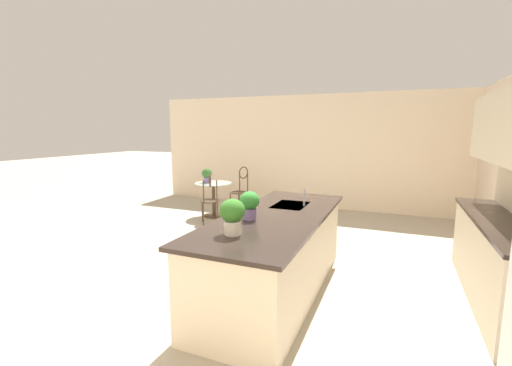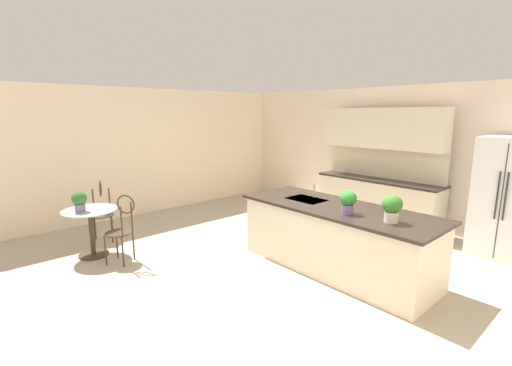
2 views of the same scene
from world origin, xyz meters
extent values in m
plane|color=#B2A893|center=(0.00, 0.00, 0.00)|extent=(40.00, 40.00, 0.00)
cube|color=beige|center=(-4.26, 0.00, 1.35)|extent=(0.12, 7.80, 2.70)
cube|color=beige|center=(0.30, 0.85, 0.44)|extent=(2.70, 0.96, 0.88)
cube|color=#2D231E|center=(0.30, 0.85, 0.90)|extent=(2.80, 1.06, 0.04)
cube|color=#B2B5BA|center=(-0.25, 0.85, 0.91)|extent=(0.56, 0.40, 0.03)
cube|color=beige|center=(-0.40, 3.20, 0.44)|extent=(2.40, 0.60, 0.88)
cube|color=#2D231E|center=(-0.40, 3.20, 0.90)|extent=(2.44, 0.64, 0.04)
cylinder|color=#3D2D1E|center=(-2.48, -1.56, 0.01)|extent=(0.44, 0.44, 0.03)
cylinder|color=#3D2D1E|center=(-2.48, -1.56, 0.38)|extent=(0.07, 0.07, 0.69)
cylinder|color=#B2C6C1|center=(-2.48, -1.56, 0.73)|extent=(0.80, 0.80, 0.01)
cylinder|color=#3D2D1E|center=(-2.85, -1.13, 0.23)|extent=(0.03, 0.03, 0.45)
cylinder|color=#3D2D1E|center=(-2.95, -1.39, 0.23)|extent=(0.03, 0.03, 0.45)
cylinder|color=#3D2D1E|center=(-3.12, -1.03, 0.23)|extent=(0.03, 0.03, 0.45)
cylinder|color=#3D2D1E|center=(-3.22, -1.29, 0.23)|extent=(0.03, 0.03, 0.45)
cylinder|color=#3D2D1E|center=(-3.04, -1.21, 0.46)|extent=(0.49, 0.49, 0.02)
cylinder|color=#3D2D1E|center=(-3.13, -1.04, 0.68)|extent=(0.03, 0.03, 0.45)
cylinder|color=#3D2D1E|center=(-3.22, -1.28, 0.68)|extent=(0.03, 0.03, 0.45)
torus|color=#3D2D1E|center=(-3.18, -1.16, 0.90)|extent=(0.27, 0.12, 0.28)
cylinder|color=#3D2D1E|center=(-1.98, -1.54, 0.23)|extent=(0.03, 0.03, 0.45)
cylinder|color=#3D2D1E|center=(-2.14, -1.31, 0.23)|extent=(0.03, 0.03, 0.45)
cylinder|color=#3D2D1E|center=(-1.75, -1.37, 0.23)|extent=(0.03, 0.03, 0.45)
cylinder|color=#3D2D1E|center=(-1.91, -1.15, 0.23)|extent=(0.03, 0.03, 0.45)
cylinder|color=#3D2D1E|center=(-1.95, -1.34, 0.46)|extent=(0.53, 0.53, 0.02)
cylinder|color=#3D2D1E|center=(-1.75, -1.36, 0.68)|extent=(0.03, 0.03, 0.45)
cylinder|color=#3D2D1E|center=(-1.90, -1.15, 0.68)|extent=(0.03, 0.03, 0.45)
torus|color=#3D2D1E|center=(-1.82, -1.25, 0.90)|extent=(0.24, 0.19, 0.28)
cylinder|color=#B2B5BA|center=(-0.25, 1.03, 1.03)|extent=(0.02, 0.02, 0.22)
cylinder|color=#7A669E|center=(-2.45, -1.69, 0.80)|extent=(0.15, 0.15, 0.12)
ellipsoid|color=#306427|center=(-2.45, -1.69, 0.95)|extent=(0.22, 0.22, 0.20)
cylinder|color=#7A669E|center=(0.60, 0.65, 0.98)|extent=(0.15, 0.15, 0.12)
ellipsoid|color=#2F822F|center=(0.60, 0.65, 1.13)|extent=(0.22, 0.22, 0.20)
cylinder|color=beige|center=(1.15, 0.72, 0.98)|extent=(0.16, 0.16, 0.13)
ellipsoid|color=#347827|center=(1.15, 0.72, 1.14)|extent=(0.23, 0.23, 0.21)
camera|label=1|loc=(3.85, 2.08, 1.87)|focal=23.85mm
camera|label=2|loc=(3.05, -3.10, 2.18)|focal=24.64mm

